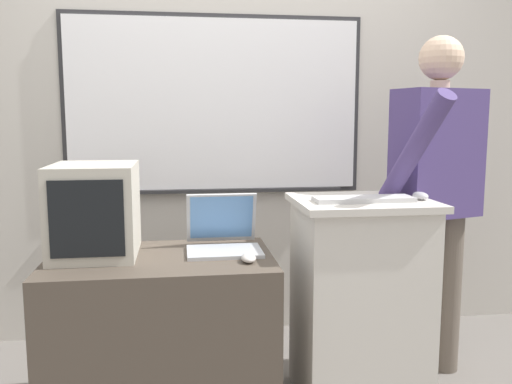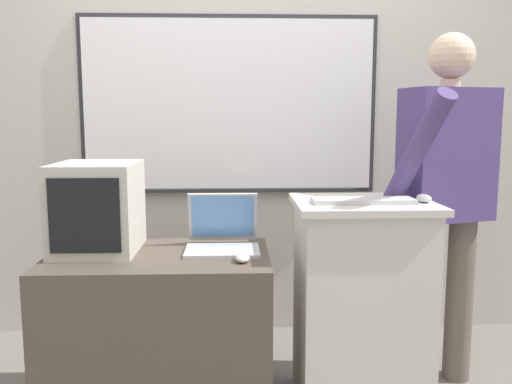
% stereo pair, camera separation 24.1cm
% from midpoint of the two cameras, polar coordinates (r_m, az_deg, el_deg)
% --- Properties ---
extents(back_wall, '(6.40, 0.17, 2.84)m').
position_cam_midpoint_polar(back_wall, '(3.25, -4.79, 10.02)').
color(back_wall, beige).
rests_on(back_wall, ground_plane).
extents(lectern_podium, '(0.60, 0.51, 0.93)m').
position_cam_midpoint_polar(lectern_podium, '(2.53, 8.12, -11.20)').
color(lectern_podium, beige).
rests_on(lectern_podium, ground_plane).
extents(side_desk, '(0.95, 0.61, 0.71)m').
position_cam_midpoint_polar(side_desk, '(2.47, -12.71, -14.64)').
color(side_desk, '#4C4238').
rests_on(side_desk, ground_plane).
extents(person_presenter, '(0.59, 0.62, 1.67)m').
position_cam_midpoint_polar(person_presenter, '(2.73, 16.07, 0.71)').
color(person_presenter, brown).
rests_on(person_presenter, ground_plane).
extents(laptop, '(0.32, 0.31, 0.25)m').
position_cam_midpoint_polar(laptop, '(2.43, -6.36, -4.51)').
color(laptop, '#B7BABF').
rests_on(laptop, side_desk).
extents(wireless_keyboard, '(0.43, 0.13, 0.02)m').
position_cam_midpoint_polar(wireless_keyboard, '(2.35, 8.40, -0.76)').
color(wireless_keyboard, silver).
rests_on(wireless_keyboard, lectern_podium).
extents(computer_mouse_by_laptop, '(0.06, 0.10, 0.03)m').
position_cam_midpoint_polar(computer_mouse_by_laptop, '(2.22, -3.93, -6.98)').
color(computer_mouse_by_laptop, silver).
rests_on(computer_mouse_by_laptop, side_desk).
extents(computer_mouse_by_keyboard, '(0.06, 0.10, 0.03)m').
position_cam_midpoint_polar(computer_mouse_by_keyboard, '(2.45, 14.27, -0.41)').
color(computer_mouse_by_keyboard, '#BCBCC1').
rests_on(computer_mouse_by_keyboard, lectern_podium).
extents(crt_monitor, '(0.35, 0.43, 0.39)m').
position_cam_midpoint_polar(crt_monitor, '(2.43, -19.35, -1.81)').
color(crt_monitor, '#BCB7A8').
rests_on(crt_monitor, side_desk).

